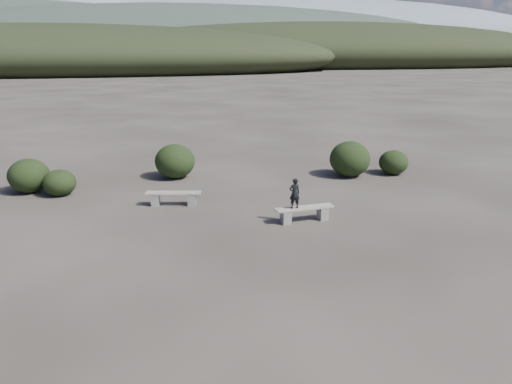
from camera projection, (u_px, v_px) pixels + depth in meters
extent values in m
plane|color=#2B2621|center=(272.00, 289.00, 10.50)|extent=(1200.00, 1200.00, 0.00)
cube|color=slate|center=(155.00, 200.00, 15.91)|extent=(0.29, 0.37, 0.39)
cube|color=slate|center=(192.00, 199.00, 15.93)|extent=(0.29, 0.37, 0.39)
cube|color=gray|center=(173.00, 193.00, 15.86)|extent=(1.78, 0.61, 0.05)
cube|color=slate|center=(286.00, 217.00, 14.31)|extent=(0.29, 0.37, 0.39)
cube|color=slate|center=(323.00, 213.00, 14.64)|extent=(0.29, 0.37, 0.39)
cube|color=gray|center=(305.00, 208.00, 14.41)|extent=(1.77, 0.62, 0.05)
imported|color=black|center=(295.00, 193.00, 14.19)|extent=(0.35, 0.26, 0.88)
ellipsoid|color=black|center=(60.00, 183.00, 16.92)|extent=(1.09, 1.09, 0.89)
ellipsoid|color=black|center=(175.00, 161.00, 19.09)|extent=(1.53, 1.53, 1.31)
ellipsoid|color=black|center=(350.00, 159.00, 19.32)|extent=(1.57, 1.57, 1.37)
ellipsoid|color=black|center=(394.00, 162.00, 19.68)|extent=(1.15, 1.15, 0.96)
ellipsoid|color=black|center=(29.00, 176.00, 17.25)|extent=(1.39, 1.39, 1.18)
ellipsoid|color=black|center=(47.00, 57.00, 91.24)|extent=(110.00, 40.00, 12.00)
ellipsoid|color=black|center=(330.00, 52.00, 119.02)|extent=(120.00, 44.00, 14.00)
ellipsoid|color=#2F3A2F|center=(180.00, 43.00, 160.50)|extent=(190.00, 64.00, 24.00)
ellipsoid|color=gray|center=(293.00, 36.00, 302.28)|extent=(340.00, 110.00, 44.00)
ellipsoid|color=gray|center=(136.00, 34.00, 381.28)|extent=(460.00, 140.00, 56.00)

